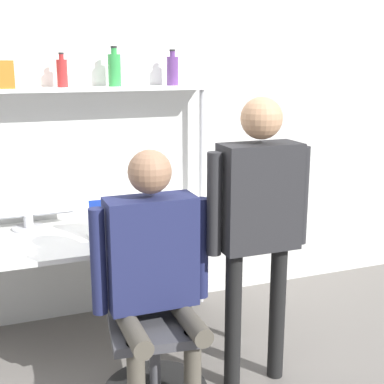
{
  "coord_description": "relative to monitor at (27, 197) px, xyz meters",
  "views": [
    {
      "loc": [
        -0.59,
        -2.78,
        1.77
      ],
      "look_at": [
        0.41,
        -0.14,
        1.07
      ],
      "focal_mm": 50.0,
      "sensor_mm": 36.0,
      "label": 1
    }
  ],
  "objects": [
    {
      "name": "ground_plane",
      "position": [
        0.41,
        -0.64,
        -0.94
      ],
      "size": [
        12.0,
        12.0,
        0.0
      ],
      "primitive_type": "plane",
      "color": "slate"
    },
    {
      "name": "wall_back",
      "position": [
        0.41,
        0.19,
        0.41
      ],
      "size": [
        8.0,
        0.06,
        2.7
      ],
      "color": "silver",
      "rests_on": "ground_plane"
    },
    {
      "name": "desk",
      "position": [
        0.41,
        -0.23,
        -0.28
      ],
      "size": [
        1.73,
        0.78,
        0.72
      ],
      "color": "silver",
      "rests_on": "ground_plane"
    },
    {
      "name": "shelf_unit",
      "position": [
        0.41,
        0.04,
        0.41
      ],
      "size": [
        1.64,
        0.23,
        1.61
      ],
      "color": "white",
      "rests_on": "ground_plane"
    },
    {
      "name": "monitor",
      "position": [
        0.0,
        0.0,
        0.0
      ],
      "size": [
        0.6,
        0.21,
        0.39
      ],
      "color": "#B7B7BC",
      "rests_on": "desk"
    },
    {
      "name": "laptop",
      "position": [
        0.48,
        -0.35,
        -0.15
      ],
      "size": [
        0.32,
        0.25,
        0.24
      ],
      "color": "#BCBCC1",
      "rests_on": "desk"
    },
    {
      "name": "cell_phone",
      "position": [
        0.74,
        -0.43,
        -0.21
      ],
      "size": [
        0.07,
        0.15,
        0.01
      ],
      "color": "silver",
      "rests_on": "desk"
    },
    {
      "name": "office_chair",
      "position": [
        0.54,
        -0.94,
        -0.67
      ],
      "size": [
        0.56,
        0.56,
        0.9
      ],
      "color": "black",
      "rests_on": "ground_plane"
    },
    {
      "name": "person_seated",
      "position": [
        0.53,
        -0.98,
        -0.14
      ],
      "size": [
        0.62,
        0.47,
        1.35
      ],
      "color": "#4C473D",
      "rests_on": "ground_plane"
    },
    {
      "name": "person_standing",
      "position": [
        1.1,
        -1.02,
        0.08
      ],
      "size": [
        0.59,
        0.22,
        1.59
      ],
      "color": "black",
      "rests_on": "ground_plane"
    },
    {
      "name": "bottle_green",
      "position": [
        0.6,
        0.04,
        0.78
      ],
      "size": [
        0.08,
        0.08,
        0.25
      ],
      "color": "#2D8C3F",
      "rests_on": "shelf_unit"
    },
    {
      "name": "bottle_purple",
      "position": [
        0.99,
        0.04,
        0.77
      ],
      "size": [
        0.08,
        0.08,
        0.23
      ],
      "color": "#593372",
      "rests_on": "shelf_unit"
    },
    {
      "name": "bottle_red",
      "position": [
        0.27,
        0.04,
        0.76
      ],
      "size": [
        0.07,
        0.07,
        0.21
      ],
      "color": "maroon",
      "rests_on": "shelf_unit"
    }
  ]
}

